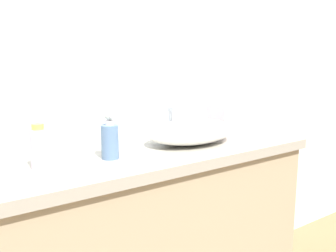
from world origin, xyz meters
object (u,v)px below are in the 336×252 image
lotion_bottle (39,148)px  tissue_box (223,115)px  soap_dispenser (110,139)px  sink_basin (191,132)px

lotion_bottle → tissue_box: size_ratio=0.93×
lotion_bottle → soap_dispenser: bearing=-5.6°
soap_dispenser → sink_basin: bearing=3.4°
soap_dispenser → tissue_box: 0.76m
sink_basin → tissue_box: size_ratio=2.52×
tissue_box → lotion_bottle: bearing=-170.9°
sink_basin → lotion_bottle: lotion_bottle is taller
lotion_bottle → tissue_box: 0.99m
sink_basin → soap_dispenser: bearing=-176.6°
lotion_bottle → tissue_box: (0.98, 0.16, -0.00)m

